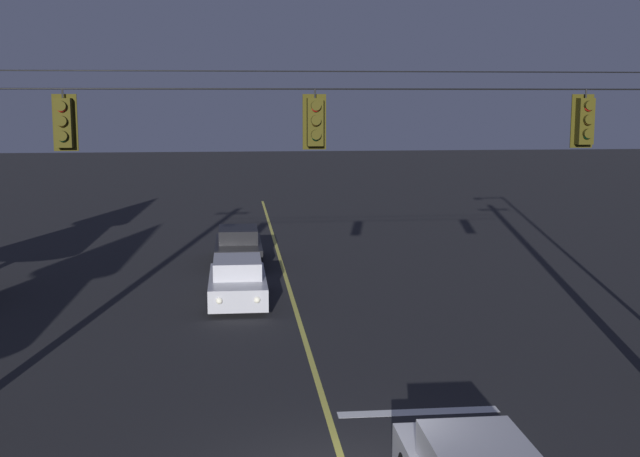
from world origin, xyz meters
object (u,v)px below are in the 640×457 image
car_oncoming_lead (238,282)px  car_oncoming_trailing (238,247)px  traffic_light_left_inner (315,122)px  traffic_light_centre (585,121)px  traffic_light_leftmost (64,123)px

car_oncoming_lead → car_oncoming_trailing: size_ratio=1.00×
traffic_light_left_inner → car_oncoming_lead: size_ratio=0.28×
car_oncoming_lead → car_oncoming_trailing: (0.08, 6.47, 0.00)m
car_oncoming_lead → car_oncoming_trailing: bearing=89.3°
traffic_light_centre → car_oncoming_trailing: 18.31m
traffic_light_centre → traffic_light_leftmost: bearing=180.0°
traffic_light_left_inner → car_oncoming_lead: 11.03m
traffic_light_left_inner → car_oncoming_trailing: traffic_light_left_inner is taller
traffic_light_leftmost → car_oncoming_trailing: (3.47, 15.98, -5.36)m
traffic_light_leftmost → traffic_light_left_inner: size_ratio=1.00×
car_oncoming_lead → traffic_light_leftmost: bearing=-109.6°
traffic_light_left_inner → car_oncoming_lead: (-1.57, 9.51, -5.36)m
traffic_light_leftmost → traffic_light_left_inner: same height
traffic_light_leftmost → traffic_light_centre: 10.62m
traffic_light_leftmost → car_oncoming_trailing: traffic_light_leftmost is taller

